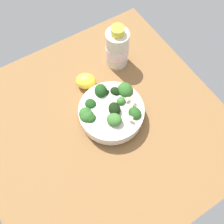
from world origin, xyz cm
name	(u,v)px	position (x,y,z in cm)	size (l,w,h in cm)	color
ground_plane	(102,124)	(0.00, 0.00, -1.79)	(71.53, 71.53, 3.58)	brown
bowl_of_broccoli	(111,111)	(3.35, 0.02, 3.72)	(19.76, 19.60, 8.82)	silver
lemon_wedge	(86,81)	(2.41, 14.05, 2.40)	(6.54, 5.28, 4.80)	yellow
bottle_tall	(117,48)	(15.99, 17.01, 6.70)	(7.56, 7.56, 15.40)	beige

